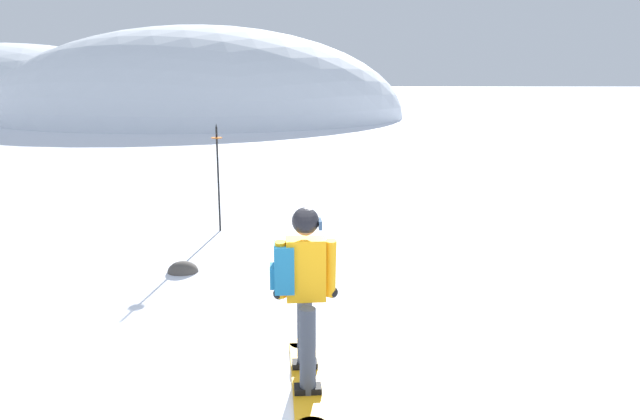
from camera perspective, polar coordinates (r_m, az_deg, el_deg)
name	(u,v)px	position (r m, az deg, el deg)	size (l,w,h in m)	color
ground_plane	(330,387)	(5.79, 1.02, -16.78)	(300.00, 300.00, 0.00)	white
ridge_peak_main	(203,117)	(43.00, -11.31, 8.88)	(28.13, 25.32, 12.39)	white
ridge_peak_far	(14,107)	(62.41, -27.56, 8.88)	(29.07, 26.17, 11.46)	white
snowboarder_main	(302,291)	(5.49, -1.78, -7.88)	(0.64, 1.83, 1.71)	orange
piste_marker_near	(217,171)	(11.03, -9.95, 3.78)	(0.20, 0.20, 2.02)	black
rock_dark	(182,272)	(9.06, -13.23, -5.87)	(0.46, 0.39, 0.32)	#4C4742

